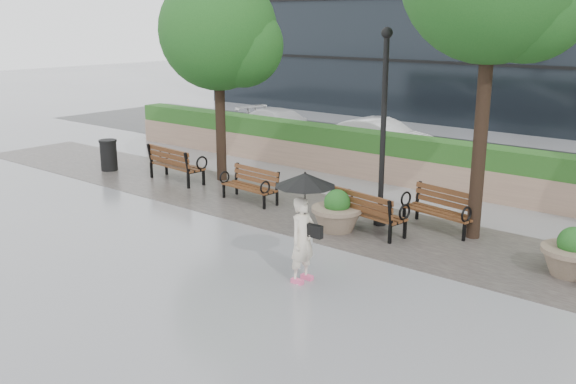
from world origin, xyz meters
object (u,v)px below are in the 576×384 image
Objects in this scene: bench_3 at (440,218)px; bench_2 at (368,220)px; planter_right at (572,257)px; trash_bin at (109,156)px; car_right at (381,138)px; car_left at (282,126)px; pedestrian at (304,217)px; lamppost at (383,141)px; bench_1 at (250,192)px; planter_left at (337,215)px; bench_0 at (177,171)px.

bench_2 is at bearing -125.37° from bench_3.
planter_right is 1.21× the size of trash_bin.
planter_right reaches higher than trash_bin.
car_left is at bearing 91.19° from car_right.
car_left reaches higher than bench_3.
pedestrian is at bearing -87.73° from bench_3.
bench_3 is 11.23m from car_left.
bench_2 reaches higher than bench_3.
planter_right is at bearing -44.37° from pedestrian.
lamppost reaches higher than car_right.
lamppost is (-1.19, -0.54, 1.64)m from bench_3.
bench_2 reaches higher than bench_1.
bench_1 is at bearing -179.17° from planter_right.
bench_2 is 1.66× the size of planter_right.
bench_2 is 1.03× the size of bench_3.
lamppost is at bearing 61.65° from planter_left.
lamppost is at bearing -172.76° from bench_0.
pedestrian is at bearing -137.61° from planter_right.
lamppost reaches higher than car_left.
bench_0 reaches higher than bench_1.
bench_0 reaches higher than bench_2.
pedestrian reaches higher than planter_left.
bench_2 is at bearing 32.24° from planter_left.
planter_left reaches higher than planter_right.
car_left is 2.11× the size of pedestrian.
bench_0 is 6.96m from car_left.
car_left reaches higher than planter_right.
bench_2 is 0.48× the size of car_right.
lamppost is (-4.20, 0.34, 1.55)m from planter_right.
planter_left is at bearing 26.87° from pedestrian.
lamppost reaches higher than bench_2.
pedestrian is (-0.54, -4.13, 0.92)m from bench_3.
lamppost is 10.64m from car_left.
pedestrian is (-3.56, -3.25, 0.83)m from planter_right.
planter_right is at bearing 1.19° from trash_bin.
bench_2 is 0.44× the size of car_left.
planter_left is 0.57× the size of pedestrian.
bench_3 is 3.14m from planter_right.
lamppost is 1.14× the size of car_right.
car_left is 1.09× the size of car_right.
bench_0 is 10.78m from planter_right.
planter_left is at bearing 178.50° from bench_0.
planter_right is at bearing 7.33° from planter_left.
bench_3 reaches higher than bench_1.
pedestrian is (1.16, -2.64, 0.82)m from planter_left.
bench_1 is 7.74m from planter_right.
trash_bin is 0.24× the size of car_right.
pedestrian reaches higher than planter_right.
bench_1 is at bearing 7.17° from bench_2.
bench_0 is 0.47× the size of car_left.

